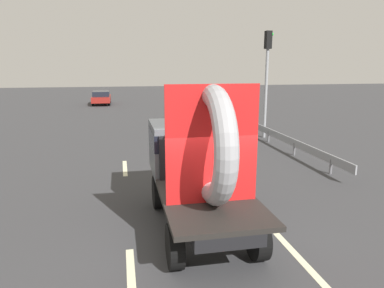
{
  "coord_description": "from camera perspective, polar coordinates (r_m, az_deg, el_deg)",
  "views": [
    {
      "loc": [
        -1.83,
        -7.31,
        3.89
      ],
      "look_at": [
        -0.07,
        1.51,
        1.89
      ],
      "focal_mm": 33.41,
      "sensor_mm": 36.0,
      "label": 1
    }
  ],
  "objects": [
    {
      "name": "traffic_light",
      "position": [
        19.63,
        11.88,
        11.62
      ],
      "size": [
        0.42,
        0.36,
        5.61
      ],
      "color": "gray",
      "rests_on": "ground_plane"
    },
    {
      "name": "lane_dash_right_far",
      "position": [
        15.11,
        2.38,
        -2.39
      ],
      "size": [
        0.16,
        2.32,
        0.01
      ],
      "primitive_type": "cube",
      "rotation": [
        0.0,
        0.0,
        1.57
      ],
      "color": "beige",
      "rests_on": "ground_plane"
    },
    {
      "name": "oncoming_car",
      "position": [
        37.05,
        -14.27,
        7.24
      ],
      "size": [
        1.76,
        4.11,
        1.34
      ],
      "color": "black",
      "rests_on": "ground_plane"
    },
    {
      "name": "guardrail",
      "position": [
        17.49,
        13.97,
        1.05
      ],
      "size": [
        0.1,
        11.29,
        0.71
      ],
      "color": "gray",
      "rests_on": "ground_plane"
    },
    {
      "name": "lane_dash_left_near",
      "position": [
        7.22,
        -9.69,
        -20.24
      ],
      "size": [
        0.16,
        2.11,
        0.01
      ],
      "primitive_type": "cube",
      "rotation": [
        0.0,
        0.0,
        1.57
      ],
      "color": "beige",
      "rests_on": "ground_plane"
    },
    {
      "name": "distant_sedan",
      "position": [
        20.35,
        3.6,
        3.43
      ],
      "size": [
        1.67,
        3.9,
        1.27
      ],
      "color": "black",
      "rests_on": "ground_plane"
    },
    {
      "name": "flatbed_truck",
      "position": [
        8.82,
        0.61,
        -2.24
      ],
      "size": [
        2.02,
        4.94,
        3.54
      ],
      "color": "black",
      "rests_on": "ground_plane"
    },
    {
      "name": "lane_dash_right_near",
      "position": [
        8.15,
        16.19,
        -16.52
      ],
      "size": [
        0.16,
        2.85,
        0.01
      ],
      "primitive_type": "cube",
      "rotation": [
        0.0,
        0.0,
        1.57
      ],
      "color": "beige",
      "rests_on": "ground_plane"
    },
    {
      "name": "ground_plane",
      "position": [
        8.48,
        2.54,
        -14.8
      ],
      "size": [
        120.0,
        120.0,
        0.0
      ],
      "primitive_type": "plane",
      "color": "#38383A"
    },
    {
      "name": "lane_dash_left_far",
      "position": [
        14.02,
        -10.66,
        -3.79
      ],
      "size": [
        0.16,
        2.11,
        0.01
      ],
      "primitive_type": "cube",
      "rotation": [
        0.0,
        0.0,
        1.57
      ],
      "color": "beige",
      "rests_on": "ground_plane"
    }
  ]
}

